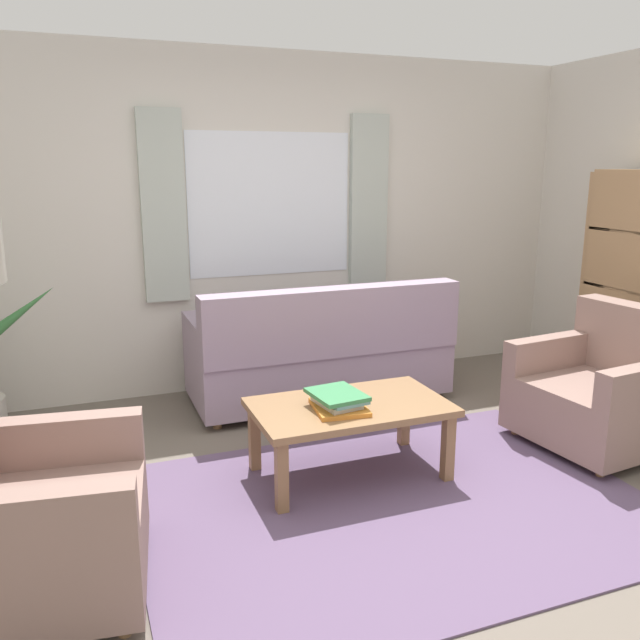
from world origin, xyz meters
name	(u,v)px	position (x,y,z in m)	size (l,w,h in m)	color
ground_plane	(396,506)	(0.00, 0.00, 0.00)	(6.24, 6.24, 0.00)	#6B6056
wall_back	(269,223)	(0.00, 2.26, 1.30)	(5.32, 0.12, 2.60)	silver
window_with_curtains	(271,205)	(0.00, 2.18, 1.45)	(1.98, 0.07, 1.40)	white
area_rug	(396,505)	(0.00, 0.00, 0.01)	(2.64, 1.91, 0.01)	#604C6B
couch	(321,355)	(0.20, 1.61, 0.37)	(1.90, 0.82, 0.92)	#998499
armchair_left	(25,518)	(-1.75, -0.10, 0.35)	(0.92, 0.94, 0.88)	gray
armchair_right	(603,391)	(1.59, 0.25, 0.35)	(0.91, 0.92, 0.88)	gray
coffee_table	(350,413)	(-0.09, 0.41, 0.38)	(1.10, 0.64, 0.44)	olive
book_stack_on_table	(338,401)	(-0.18, 0.36, 0.49)	(0.31, 0.36, 0.10)	orange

